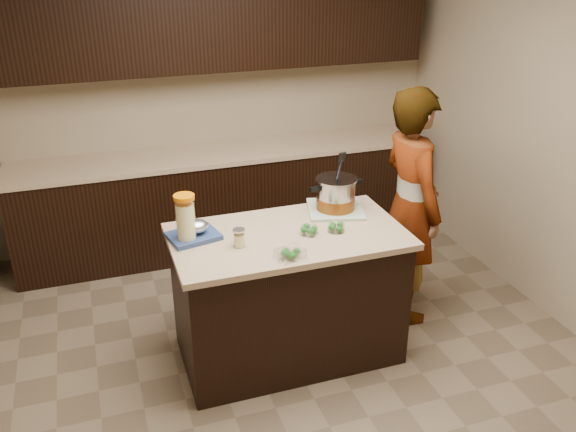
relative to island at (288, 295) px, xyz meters
name	(u,v)px	position (x,y,z in m)	size (l,w,h in m)	color
ground_plane	(288,351)	(0.00, 0.00, -0.45)	(4.00, 4.00, 0.00)	brown
room_shell	(288,105)	(0.00, 0.00, 1.26)	(4.04, 4.04, 2.72)	tan
back_cabinets	(223,145)	(0.00, 1.74, 0.49)	(3.60, 0.63, 2.33)	black
island	(288,295)	(0.00, 0.00, 0.00)	(1.46, 0.81, 0.90)	black
dish_towel	(335,209)	(0.41, 0.23, 0.46)	(0.36, 0.36, 0.02)	#648E5F
stock_pot	(336,195)	(0.41, 0.22, 0.56)	(0.39, 0.30, 0.39)	#B7B7BC
lemonade_pitcher	(186,221)	(-0.62, 0.08, 0.59)	(0.15, 0.15, 0.31)	#E3D88B
mason_jar	(239,238)	(-0.33, -0.07, 0.50)	(0.08, 0.08, 0.12)	#E3D88B
broccoli_tub_left	(309,231)	(0.12, -0.05, 0.47)	(0.13, 0.13, 0.05)	silver
broccoli_tub_right	(336,228)	(0.29, -0.07, 0.47)	(0.11, 0.11, 0.05)	silver
broccoli_tub_rect	(290,254)	(-0.09, -0.31, 0.47)	(0.18, 0.15, 0.06)	silver
blue_tray	(195,232)	(-0.56, 0.13, 0.49)	(0.34, 0.30, 0.11)	navy
person	(410,207)	(0.98, 0.21, 0.40)	(0.62, 0.41, 1.71)	gray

